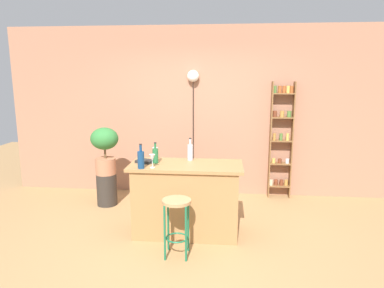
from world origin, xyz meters
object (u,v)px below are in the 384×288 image
object	(u,v)px
plant_stool	(107,189)
potted_plant	(105,147)
bottle_spirits_clear	(155,155)
cookbook	(145,161)
bottle_vinegar	(190,152)
wine_glass_left	(155,151)
bottle_olive_oil	(141,159)
spice_shelf	(281,139)
pendant_globe_light	(193,79)
wine_glass_center	(152,158)
bar_stool	(177,214)

from	to	relation	value
plant_stool	potted_plant	distance (m)	0.67
bottle_spirits_clear	cookbook	bearing A→B (deg)	175.94
bottle_vinegar	wine_glass_left	xyz separation A→B (m)	(-0.46, -0.02, 0.01)
potted_plant	cookbook	bearing A→B (deg)	-46.07
plant_stool	cookbook	world-z (taller)	cookbook
wine_glass_left	potted_plant	bearing A→B (deg)	143.15
wine_glass_left	cookbook	world-z (taller)	wine_glass_left
potted_plant	bottle_spirits_clear	distance (m)	1.30
bottle_olive_oil	spice_shelf	bearing A→B (deg)	42.77
spice_shelf	bottle_vinegar	distance (m)	1.88
plant_stool	pendant_globe_light	distance (m)	2.24
potted_plant	bottle_vinegar	bearing A→B (deg)	-25.91
bottle_olive_oil	wine_glass_left	distance (m)	0.45
wine_glass_left	wine_glass_center	bearing A→B (deg)	-83.58
spice_shelf	bottle_vinegar	world-z (taller)	spice_shelf
wine_glass_center	bottle_olive_oil	bearing A→B (deg)	-162.67
plant_stool	cookbook	size ratio (longest dim) A/B	2.38
wine_glass_center	potted_plant	bearing A→B (deg)	131.64
spice_shelf	bottle_olive_oil	distance (m)	2.58
bottle_olive_oil	wine_glass_center	bearing A→B (deg)	17.33
cookbook	wine_glass_center	bearing A→B (deg)	-38.84
bottle_vinegar	cookbook	bearing A→B (deg)	-161.94
bottle_vinegar	spice_shelf	bearing A→B (deg)	43.72
spice_shelf	cookbook	world-z (taller)	spice_shelf
wine_glass_left	wine_glass_center	size ratio (longest dim) A/B	1.00
bottle_spirits_clear	pendant_globe_light	xyz separation A→B (m)	(0.33, 1.52, 0.93)
plant_stool	bottle_olive_oil	world-z (taller)	bottle_olive_oil
spice_shelf	pendant_globe_light	distance (m)	1.73
bottle_vinegar	pendant_globe_light	size ratio (longest dim) A/B	0.14
potted_plant	bottle_olive_oil	world-z (taller)	potted_plant
spice_shelf	bottle_vinegar	size ratio (longest dim) A/B	6.48
cookbook	pendant_globe_light	size ratio (longest dim) A/B	0.10
bottle_vinegar	plant_stool	bearing A→B (deg)	154.09
bottle_vinegar	wine_glass_center	xyz separation A→B (m)	(-0.41, -0.42, 0.01)
pendant_globe_light	spice_shelf	bearing A→B (deg)	-1.42
bar_stool	bottle_vinegar	xyz separation A→B (m)	(0.07, 0.80, 0.54)
plant_stool	potted_plant	xyz separation A→B (m)	(0.00, -0.00, 0.67)
bottle_vinegar	pendant_globe_light	xyz separation A→B (m)	(-0.09, 1.33, 0.92)
bottle_olive_oil	pendant_globe_light	distance (m)	2.06
spice_shelf	potted_plant	bearing A→B (deg)	-167.15
bar_stool	pendant_globe_light	xyz separation A→B (m)	(-0.02, 2.13, 1.46)
bottle_spirits_clear	wine_glass_left	bearing A→B (deg)	102.19
bottle_vinegar	wine_glass_center	size ratio (longest dim) A/B	1.79
bottle_olive_oil	wine_glass_left	xyz separation A→B (m)	(0.08, 0.44, 0.00)
cookbook	bottle_spirits_clear	bearing A→B (deg)	15.30
wine_glass_left	bottle_spirits_clear	bearing A→B (deg)	-77.81
plant_stool	potted_plant	size ratio (longest dim) A/B	0.69
wine_glass_center	cookbook	xyz separation A→B (m)	(-0.15, 0.24, -0.10)
bottle_vinegar	wine_glass_left	distance (m)	0.46
spice_shelf	bottle_vinegar	xyz separation A→B (m)	(-1.36, -1.30, 0.04)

